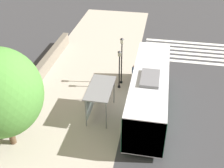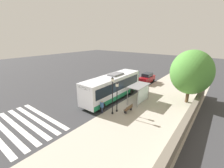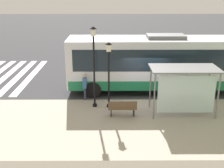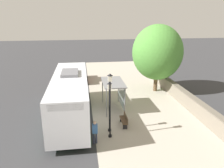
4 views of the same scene
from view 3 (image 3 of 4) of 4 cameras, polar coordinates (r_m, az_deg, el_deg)
name	(u,v)px [view 3 (image 3 of 4)]	position (r m, az deg, el deg)	size (l,w,h in m)	color
ground_plane	(145,100)	(16.99, 6.67, -3.20)	(120.00, 120.00, 0.00)	#353538
sidewalk_plaza	(156,137)	(12.96, 9.01, -10.64)	(9.00, 44.00, 0.02)	#ADA393
crosswalk_stripes	(1,76)	(23.17, -21.67, 1.61)	(9.00, 5.25, 0.01)	silver
bus	(152,62)	(18.07, 8.14, 4.38)	(2.79, 10.58, 3.64)	silver
bus_shelter	(185,76)	(14.71, 14.57, 1.52)	(1.80, 3.48, 2.52)	slate
pedestrian	(85,85)	(16.64, -5.56, -0.21)	(0.34, 0.22, 1.60)	#2D3347
bench	(123,108)	(14.58, 2.15, -4.90)	(0.40, 1.48, 0.88)	brown
street_lamp_near	(94,61)	(15.09, -3.70, 4.68)	(0.28, 0.28, 4.49)	black
street_lamp_far	(109,69)	(15.12, -0.67, 2.98)	(0.28, 0.28, 3.69)	black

